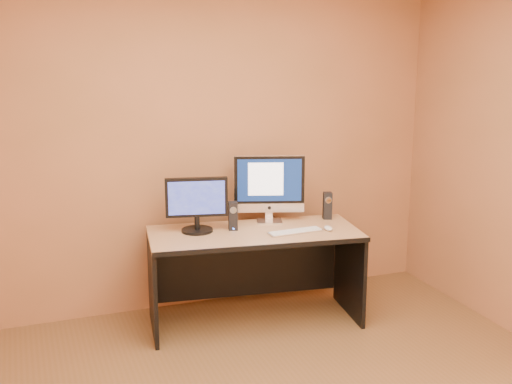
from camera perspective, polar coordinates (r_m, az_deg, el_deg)
walls at (r=3.10m, az=3.88°, el=-0.95°), size 4.00×4.00×2.60m
desk at (r=4.80m, az=-0.13°, el=-7.59°), size 1.60×0.87×0.71m
imac at (r=4.88m, az=1.21°, el=0.32°), size 0.58×0.36×0.53m
second_monitor at (r=4.65m, az=-5.30°, el=-1.15°), size 0.50×0.32×0.40m
speaker_left at (r=4.71m, az=-2.06°, el=-2.13°), size 0.08×0.08×0.21m
speaker_right at (r=5.03m, az=6.37°, el=-1.21°), size 0.08×0.08×0.21m
keyboard at (r=4.66m, az=3.53°, el=-3.53°), size 0.42×0.13×0.02m
mouse at (r=4.74m, az=6.43°, el=-3.20°), size 0.06×0.10×0.03m
cable_a at (r=5.04m, az=1.73°, el=-2.30°), size 0.01×0.21×0.01m
cable_b at (r=4.99m, az=0.85°, el=-2.45°), size 0.07×0.16×0.01m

